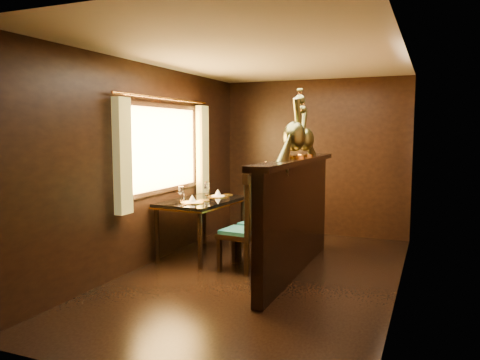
{
  "coord_description": "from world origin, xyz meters",
  "views": [
    {
      "loc": [
        1.81,
        -4.96,
        1.68
      ],
      "look_at": [
        -0.33,
        0.16,
        1.1
      ],
      "focal_mm": 35.0,
      "sensor_mm": 36.0,
      "label": 1
    }
  ],
  "objects": [
    {
      "name": "chair_right",
      "position": [
        -0.11,
        0.54,
        0.69
      ],
      "size": [
        0.55,
        0.57,
        1.32
      ],
      "rotation": [
        0.0,
        0.0,
        -0.19
      ],
      "color": "black",
      "rests_on": "ground"
    },
    {
      "name": "partition",
      "position": [
        0.32,
        0.3,
        0.71
      ],
      "size": [
        0.26,
        2.7,
        1.36
      ],
      "color": "black",
      "rests_on": "ground"
    },
    {
      "name": "ground",
      "position": [
        0.0,
        0.0,
        0.0
      ],
      "size": [
        5.0,
        5.0,
        0.0
      ],
      "primitive_type": "plane",
      "color": "black",
      "rests_on": "ground"
    },
    {
      "name": "dining_table",
      "position": [
        -1.05,
        0.57,
        0.69
      ],
      "size": [
        0.88,
        1.35,
        0.96
      ],
      "rotation": [
        0.0,
        0.0,
        -0.08
      ],
      "color": "black",
      "rests_on": "ground"
    },
    {
      "name": "chair_left",
      "position": [
        -0.21,
        0.16,
        0.66
      ],
      "size": [
        0.49,
        0.51,
        1.26
      ],
      "rotation": [
        0.0,
        0.0,
        -0.09
      ],
      "color": "black",
      "rests_on": "ground"
    },
    {
      "name": "peacock_right",
      "position": [
        0.33,
        0.69,
        1.7
      ],
      "size": [
        0.21,
        0.57,
        0.68
      ],
      "primitive_type": null,
      "color": "#18492B",
      "rests_on": "partition"
    },
    {
      "name": "peacock_left",
      "position": [
        0.33,
        0.2,
        1.77
      ],
      "size": [
        0.26,
        0.69,
        0.82
      ],
      "primitive_type": null,
      "color": "#18492B",
      "rests_on": "partition"
    },
    {
      "name": "room_shell",
      "position": [
        -0.09,
        0.02,
        1.58
      ],
      "size": [
        3.04,
        5.04,
        2.52
      ],
      "color": "black",
      "rests_on": "ground"
    }
  ]
}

